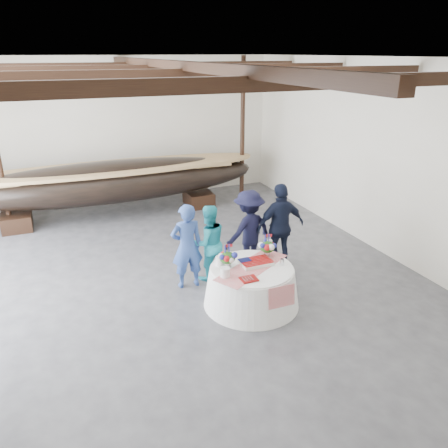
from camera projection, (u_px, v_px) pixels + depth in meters
name	position (u px, v px, depth m)	size (l,w,h in m)	color
floor	(178.00, 277.00, 9.57)	(10.00, 12.00, 0.01)	#3D3D42
wall_back	(122.00, 131.00, 13.90)	(10.00, 0.02, 4.50)	silver
wall_front	(378.00, 359.00, 3.57)	(10.00, 0.02, 4.50)	silver
wall_right	(375.00, 156.00, 10.50)	(0.02, 12.00, 4.50)	silver
ceiling	(169.00, 57.00, 7.91)	(10.00, 12.00, 0.01)	white
pavilion_structure	(160.00, 83.00, 8.75)	(9.80, 11.76, 4.50)	black
longboat_display	(112.00, 182.00, 12.72)	(8.88, 1.78, 1.66)	black
banquet_table	(251.00, 286.00, 8.40)	(1.85, 1.85, 0.79)	white
tabletop_items	(247.00, 257.00, 8.35)	(1.75, 1.33, 0.40)	red
guest_woman_blue	(187.00, 246.00, 8.88)	(0.66, 0.43, 1.81)	#2A4689
guest_woman_teal	(208.00, 243.00, 9.22)	(0.81, 0.63, 1.67)	#22A1B2
guest_man_left	(249.00, 230.00, 9.65)	(1.18, 0.68, 1.83)	black
guest_man_right	(280.00, 226.00, 9.67)	(1.15, 0.48, 1.97)	black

